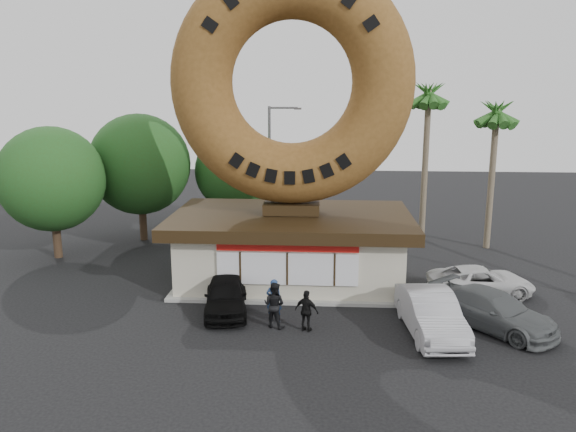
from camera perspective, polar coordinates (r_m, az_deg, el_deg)
The scene contains 16 objects.
ground at distance 21.67m, azimuth -0.60°, elevation -11.69°, with size 90.00×90.00×0.00m, color black.
donut_shop at distance 26.70m, azimuth 0.35°, elevation -2.95°, with size 11.20×7.20×3.80m.
giant_donut at distance 25.75m, azimuth 0.38°, elevation 13.39°, with size 10.95×10.95×2.79m, color brown.
tree_west at distance 34.77m, azimuth -14.82°, elevation 5.09°, with size 6.00×6.00×7.65m.
tree_mid at distance 35.47m, azimuth -5.26°, elevation 4.58°, with size 5.20×5.20×6.63m.
tree_far at distance 32.48m, azimuth -22.89°, elevation 3.47°, with size 5.60×5.60×7.14m.
palm_near at distance 34.23m, azimuth 14.09°, elevation 11.36°, with size 2.60×2.60×9.75m.
palm_far at distance 33.60m, azimuth 20.42°, elevation 9.35°, with size 2.60×2.60×8.75m.
street_lamp at distance 36.13m, azimuth -1.65°, elevation 5.51°, with size 2.11×0.20×8.00m.
person_left at distance 22.24m, azimuth -1.43°, elevation -8.58°, with size 0.64×0.42×1.76m, color navy.
person_center at distance 21.77m, azimuth -1.41°, elevation -9.01°, with size 0.87×0.68×1.79m, color black.
person_right at distance 21.44m, azimuth 1.91°, elevation -9.62°, with size 0.95×0.39×1.62m, color black.
car_black at distance 23.38m, azimuth -6.33°, elevation -8.02°, with size 1.69×4.20×1.43m, color black.
car_silver at distance 21.86m, azimuth 14.30°, elevation -9.58°, with size 1.71×4.89×1.61m, color #A2A2A7.
car_grey at distance 23.09m, azimuth 20.14°, elevation -9.00°, with size 2.01×4.95×1.44m, color #575A5C.
car_white at distance 26.57m, azimuth 19.01°, elevation -6.28°, with size 2.12×4.60×1.28m, color silver.
Camera 1 is at (1.51, -19.70, 8.88)m, focal length 35.00 mm.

